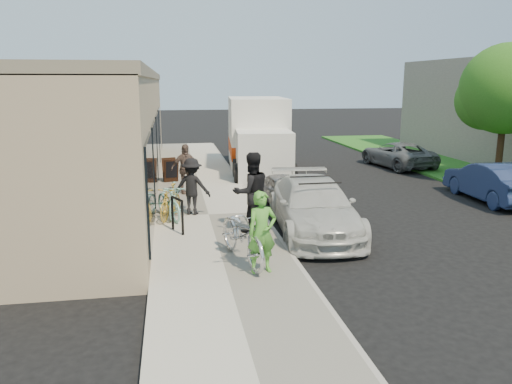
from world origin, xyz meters
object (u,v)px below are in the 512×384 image
sedan_silver (285,191)px  median_tree (505,93)px  moving_truck (258,139)px  woman_rider (262,232)px  cruiser_bike_b (169,202)px  bystander_a (192,186)px  bike_rack (177,211)px  far_car_gray (397,155)px  man_standing (252,192)px  bystander_b (185,169)px  cruiser_bike_c (171,202)px  far_car_blue (492,182)px  sedan_white (314,207)px  cruiser_bike_a (173,200)px  sandwich_board (171,170)px  tandem_bike (243,234)px

sedan_silver → median_tree: 9.74m
moving_truck → woman_rider: moving_truck is taller
cruiser_bike_b → bystander_a: 0.81m
bike_rack → far_car_gray: (10.20, 9.13, -0.11)m
man_standing → bystander_a: size_ratio=1.25×
bystander_b → moving_truck: bearing=38.3°
moving_truck → woman_rider: bearing=-94.6°
sedan_silver → far_car_gray: 9.30m
bystander_a → bystander_b: (-0.10, 2.81, 0.03)m
bike_rack → far_car_gray: bearing=41.8°
cruiser_bike_c → bystander_b: (0.52, 3.15, 0.37)m
far_car_blue → cruiser_bike_c: 10.49m
moving_truck → sedan_white: bearing=-86.1°
far_car_blue → cruiser_bike_b: size_ratio=2.27×
cruiser_bike_a → far_car_gray: bearing=44.1°
sedan_white → sedan_silver: (-0.10, 2.89, -0.19)m
woman_rider → bystander_b: 7.62m
woman_rider → bystander_b: size_ratio=0.98×
median_tree → bike_rack: bearing=-157.9°
bike_rack → cruiser_bike_b: (-0.21, 1.41, -0.08)m
far_car_gray → woman_rider: (-8.59, -12.13, 0.39)m
bystander_a → moving_truck: bearing=-92.9°
bike_rack → median_tree: size_ratio=0.17×
sedan_white → bystander_b: (-3.16, 4.63, 0.30)m
sandwich_board → cruiser_bike_b: cruiser_bike_b is taller
far_car_blue → cruiser_bike_a: (-10.37, -0.79, -0.03)m
median_tree → man_standing: size_ratio=2.57×
median_tree → tandem_bike: 13.59m
sandwich_board → far_car_gray: far_car_gray is taller
bike_rack → sedan_silver: 4.40m
sedan_silver → median_tree: bearing=10.1°
sandwich_board → cruiser_bike_a: size_ratio=0.56×
moving_truck → bystander_b: moving_truck is taller
median_tree → bystander_b: size_ratio=3.10×
sedan_white → tandem_bike: 3.13m
bike_rack → sedan_white: size_ratio=0.18×
tandem_bike → bystander_a: 4.15m
bike_rack → sandwich_board: bearing=91.2°
bystander_a → sedan_silver: bearing=-139.8°
tandem_bike → cruiser_bike_b: tandem_bike is taller
man_standing → cruiser_bike_a: (-1.94, 1.75, -0.54)m
woman_rider → cruiser_bike_c: size_ratio=1.05×
tandem_bike → bystander_b: 6.93m
moving_truck → far_car_blue: bearing=-41.3°
bike_rack → tandem_bike: tandem_bike is taller
tandem_bike → bystander_a: bystander_a is taller
far_car_blue → median_tree: (2.12, 2.75, 2.81)m
woman_rider → cruiser_bike_a: (-1.69, 4.50, -0.35)m
moving_truck → median_tree: size_ratio=1.27×
bike_rack → cruiser_bike_c: size_ratio=0.57×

